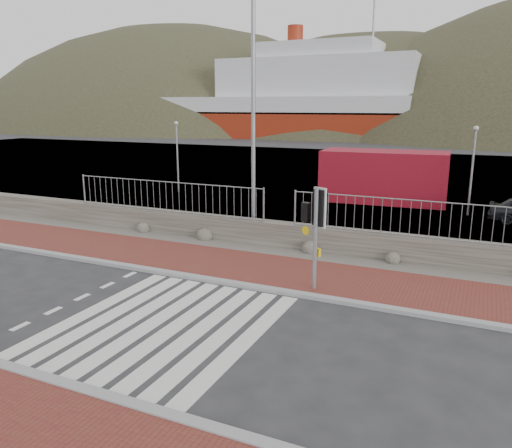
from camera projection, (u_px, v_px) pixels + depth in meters
The scene contains 15 objects.
ground at pixel (165, 324), 11.71m from camera, with size 220.00×220.00×0.00m, color #28282B.
sidewalk_far at pixel (247, 268), 15.68m from camera, with size 40.00×3.00×0.08m, color brown.
kerb_near at pixel (69, 386), 9.05m from camera, with size 40.00×0.25×0.12m, color gray.
kerb_far at pixel (225, 282), 14.36m from camera, with size 40.00×0.25×0.12m, color gray.
zebra_crossing at pixel (165, 324), 11.71m from camera, with size 4.62×5.60×0.01m.
gravel_strip at pixel (272, 251), 17.46m from camera, with size 40.00×1.50×0.06m, color #59544C.
stone_wall at pixel (280, 235), 18.07m from camera, with size 40.00×0.60×0.90m, color #4C463E.
railing at pixel (279, 198), 17.62m from camera, with size 18.07×0.07×1.22m.
quay at pixel (385, 176), 36.39m from camera, with size 120.00×40.00×0.50m, color #4C4C4F.
water at pixel (433, 143), 67.35m from camera, with size 220.00×50.00×0.05m, color #3F4C54.
ferry at pixel (279, 103), 80.51m from camera, with size 50.00×16.00×20.00m.
hills_backdrop at pixel (475, 261), 92.09m from camera, with size 254.00×90.00×100.00m.
traffic_signal_far at pixel (315, 217), 13.37m from camera, with size 0.71×0.47×2.91m.
streetlight at pixel (257, 103), 18.27m from camera, with size 1.85×0.83×9.07m.
shipping_container at pixel (384, 176), 26.43m from camera, with size 6.44×2.68×2.68m, color maroon.
Camera 1 is at (6.47, -8.97, 5.02)m, focal length 35.00 mm.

